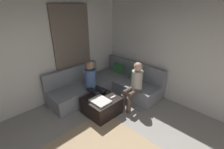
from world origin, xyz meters
The scene contains 10 objects.
wall_back centered at (0.00, 2.94, 1.35)m, with size 6.00×0.12×2.70m, color silver.
wall_left centered at (-2.94, 0.00, 1.35)m, with size 0.12×6.00×2.70m, color silver.
curtain_panel centered at (-2.84, 1.30, 1.25)m, with size 0.06×1.10×2.50m, color #726659.
sectional_couch centered at (-2.08, 1.88, 0.28)m, with size 2.10×2.55×0.87m.
ottoman centered at (-1.50, 1.14, 0.21)m, with size 0.76×0.76×0.42m, color black.
folded_blanket centered at (-1.40, 1.02, 0.44)m, with size 0.44×0.36×0.04m, color white.
coffee_mug centered at (-1.72, 1.32, 0.47)m, with size 0.08×0.08×0.10m, color #334C72.
game_remote centered at (-1.32, 1.36, 0.43)m, with size 0.05×0.15×0.02m, color white.
person_on_couch_back centered at (-1.13, 1.93, 0.66)m, with size 0.30×0.60×1.20m.
person_on_couch_side centered at (-1.93, 1.24, 0.66)m, with size 0.60×0.30×1.20m.
Camera 1 is at (1.01, -0.99, 2.50)m, focal length 25.62 mm.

